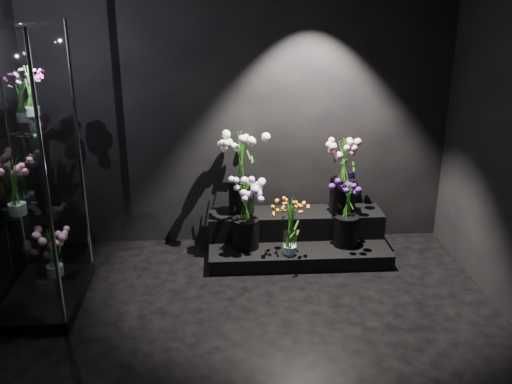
{
  "coord_description": "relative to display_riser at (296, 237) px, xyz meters",
  "views": [
    {
      "loc": [
        -0.21,
        -3.34,
        2.46
      ],
      "look_at": [
        0.08,
        1.2,
        0.8
      ],
      "focal_mm": 40.0,
      "sensor_mm": 36.0,
      "label": 1
    }
  ],
  "objects": [
    {
      "name": "bouquet_lilac",
      "position": [
        -0.5,
        -0.17,
        0.35
      ],
      "size": [
        0.46,
        0.46,
        0.66
      ],
      "rotation": [
        0.0,
        0.0,
        -0.35
      ],
      "color": "black",
      "rests_on": "display_riser"
    },
    {
      "name": "wall_back",
      "position": [
        -0.5,
        0.34,
        1.24
      ],
      "size": [
        4.0,
        0.0,
        4.0
      ],
      "primitive_type": "plane",
      "rotation": [
        1.57,
        0.0,
        0.0
      ],
      "color": "black",
      "rests_on": "floor"
    },
    {
      "name": "wall_front",
      "position": [
        -0.5,
        -3.66,
        1.24
      ],
      "size": [
        4.0,
        0.0,
        4.0
      ],
      "primitive_type": "plane",
      "rotation": [
        -1.57,
        0.0,
        0.0
      ],
      "color": "black",
      "rests_on": "floor"
    },
    {
      "name": "bouquet_purple",
      "position": [
        0.44,
        -0.18,
        0.33
      ],
      "size": [
        0.39,
        0.39,
        0.64
      ],
      "rotation": [
        0.0,
        0.0,
        0.36
      ],
      "color": "black",
      "rests_on": "display_riser"
    },
    {
      "name": "bouquet_case_magenta",
      "position": [
        -2.13,
        -0.63,
        1.56
      ],
      "size": [
        0.29,
        0.29,
        0.37
      ],
      "rotation": [
        0.0,
        0.0,
        -0.41
      ],
      "color": "white",
      "rests_on": "display_case"
    },
    {
      "name": "display_riser",
      "position": [
        0.0,
        0.0,
        0.0
      ],
      "size": [
        1.69,
        0.75,
        0.38
      ],
      "color": "black",
      "rests_on": "floor"
    },
    {
      "name": "bouquet_orange_bells",
      "position": [
        -0.1,
        -0.33,
        0.25
      ],
      "size": [
        0.26,
        0.26,
        0.52
      ],
      "rotation": [
        0.0,
        0.0,
        -0.08
      ],
      "color": "white",
      "rests_on": "display_riser"
    },
    {
      "name": "bouquet_case_base_pink",
      "position": [
        -2.16,
        -0.54,
        0.19
      ],
      "size": [
        0.32,
        0.32,
        0.46
      ],
      "rotation": [
        0.0,
        0.0,
        0.04
      ],
      "color": "white",
      "rests_on": "display_case"
    },
    {
      "name": "display_case",
      "position": [
        -2.18,
        -0.8,
        0.95
      ],
      "size": [
        0.6,
        1.01,
        2.22
      ],
      "color": "black",
      "rests_on": "floor"
    },
    {
      "name": "bouquet_cream_roses",
      "position": [
        -0.53,
        0.13,
        0.69
      ],
      "size": [
        0.47,
        0.47,
        0.79
      ],
      "rotation": [
        0.0,
        0.0,
        0.11
      ],
      "color": "black",
      "rests_on": "display_riser"
    },
    {
      "name": "bouquet_pink_roses",
      "position": [
        0.45,
        0.07,
        0.64
      ],
      "size": [
        0.43,
        0.43,
        0.74
      ],
      "rotation": [
        0.0,
        0.0,
        -0.25
      ],
      "color": "black",
      "rests_on": "display_riser"
    },
    {
      "name": "bouquet_case_pink",
      "position": [
        -2.22,
        -1.01,
        0.93
      ],
      "size": [
        0.33,
        0.33,
        0.41
      ],
      "rotation": [
        0.0,
        0.0,
        -0.06
      ],
      "color": "white",
      "rests_on": "display_case"
    },
    {
      "name": "floor",
      "position": [
        -0.5,
        -1.66,
        -0.16
      ],
      "size": [
        4.0,
        4.0,
        0.0
      ],
      "primitive_type": "plane",
      "color": "black",
      "rests_on": "ground"
    }
  ]
}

